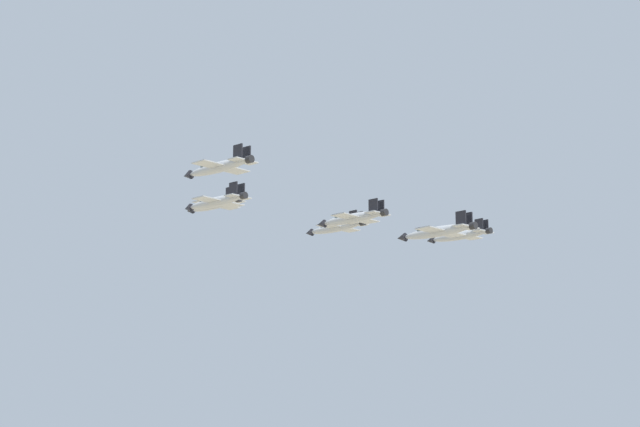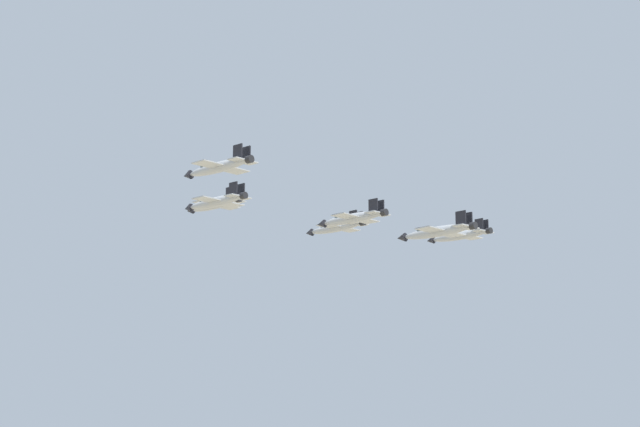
{
  "view_description": "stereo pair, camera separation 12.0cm",
  "coord_description": "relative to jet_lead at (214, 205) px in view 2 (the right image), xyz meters",
  "views": [
    {
      "loc": [
        109.43,
        -176.71,
        55.97
      ],
      "look_at": [
        12.61,
        -24.14,
        95.32
      ],
      "focal_mm": 62.43,
      "sensor_mm": 36.0,
      "label": 1
    },
    {
      "loc": [
        109.53,
        -176.65,
        55.97
      ],
      "look_at": [
        12.61,
        -24.14,
        95.32
      ],
      "focal_mm": 62.43,
      "sensor_mm": 36.0,
      "label": 2
    }
  ],
  "objects": [
    {
      "name": "jet_lead",
      "position": [
        0.0,
        0.0,
        0.0
      ],
      "size": [
        15.0,
        9.47,
        3.18
      ],
      "rotation": [
        0.0,
        0.0,
        2.94
      ],
      "color": "#9EA3A8"
    },
    {
      "name": "jet_left_wingman",
      "position": [
        13.94,
        -17.49,
        -4.54
      ],
      "size": [
        14.9,
        9.37,
        3.15
      ],
      "rotation": [
        0.0,
        0.0,
        2.96
      ],
      "color": "#9EA3A8"
    },
    {
      "name": "jet_right_wingman",
      "position": [
        19.5,
        10.94,
        -4.54
      ],
      "size": [
        14.7,
        9.29,
        3.11
      ],
      "rotation": [
        0.0,
        0.0,
        2.93
      ],
      "color": "#9EA3A8"
    },
    {
      "name": "jet_left_outer",
      "position": [
        27.88,
        -34.97,
        -4.52
      ],
      "size": [
        14.64,
        9.21,
        3.09
      ],
      "rotation": [
        0.0,
        0.0,
        2.95
      ],
      "color": "#9EA3A8"
    },
    {
      "name": "jet_right_outer",
      "position": [
        39.01,
        21.88,
        -6.25
      ],
      "size": [
        14.42,
        9.11,
        3.05
      ],
      "rotation": [
        0.0,
        0.0,
        2.94
      ],
      "color": "#9EA3A8"
    },
    {
      "name": "jet_slot_rear",
      "position": [
        33.44,
        -6.54,
        -7.54
      ],
      "size": [
        14.79,
        9.28,
        3.12
      ],
      "rotation": [
        0.0,
        0.0,
        2.96
      ],
      "color": "#9EA3A8"
    },
    {
      "name": "jet_trailing",
      "position": [
        50.17,
        -9.81,
        -12.12
      ],
      "size": [
        14.81,
        9.32,
        3.13
      ],
      "rotation": [
        0.0,
        0.0,
        2.95
      ],
      "color": "#9EA3A8"
    }
  ]
}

